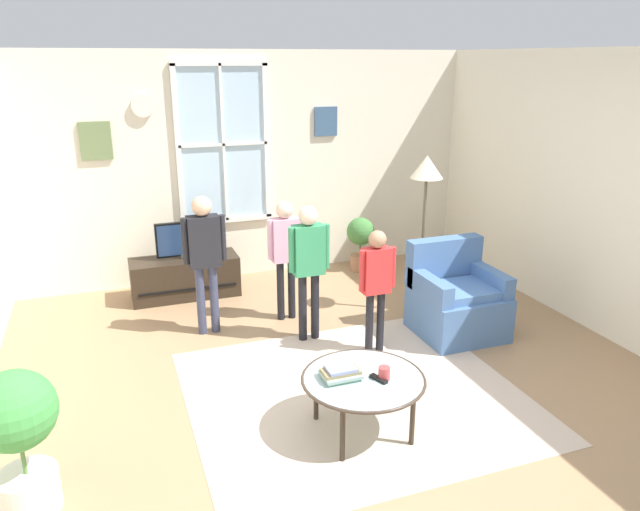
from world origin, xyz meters
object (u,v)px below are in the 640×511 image
television (182,239)px  potted_plant_by_window (360,238)px  tv_stand (185,277)px  coffee_table (363,381)px  armchair (456,300)px  person_pink_shirt (285,247)px  floor_lamp (426,183)px  book_stack (341,373)px  person_red_shirt (376,278)px  person_black_shirt (204,249)px  cup (384,373)px  person_green_shirt (309,258)px  remote_near_books (379,379)px  potted_plant_corner (18,430)px

television → potted_plant_by_window: 2.17m
tv_stand → coffee_table: tv_stand is taller
armchair → television: bearing=141.6°
person_pink_shirt → floor_lamp: size_ratio=0.75×
armchair → person_pink_shirt: size_ratio=0.72×
book_stack → person_red_shirt: size_ratio=0.23×
coffee_table → person_pink_shirt: person_pink_shirt is taller
armchair → person_black_shirt: size_ratio=0.65×
potted_plant_by_window → person_pink_shirt: bearing=-139.9°
tv_stand → cup: 3.21m
book_stack → person_red_shirt: 1.29m
coffee_table → floor_lamp: bearing=50.8°
television → person_green_shirt: (0.93, -1.48, 0.15)m
remote_near_books → floor_lamp: size_ratio=0.09×
person_pink_shirt → potted_plant_corner: person_pink_shirt is taller
potted_plant_corner → floor_lamp: 4.05m
coffee_table → person_red_shirt: 1.27m
person_pink_shirt → person_red_shirt: bearing=-61.4°
person_red_shirt → potted_plant_corner: bearing=-157.6°
television → person_red_shirt: (1.40, -1.92, 0.05)m
television → person_pink_shirt: (0.87, -0.95, 0.10)m
cup → potted_plant_corner: 2.26m
coffee_table → book_stack: (-0.15, 0.05, 0.06)m
floor_lamp → cup: bearing=-125.6°
potted_plant_by_window → floor_lamp: size_ratio=0.41×
remote_near_books → person_green_shirt: bearing=88.4°
coffee_table → person_green_shirt: bearing=85.1°
coffee_table → potted_plant_by_window: (1.35, 3.13, 0.01)m
person_red_shirt → floor_lamp: bearing=38.8°
person_pink_shirt → person_green_shirt: person_green_shirt is taller
remote_near_books → floor_lamp: (1.33, 1.81, 0.92)m
book_stack → person_black_shirt: person_black_shirt is taller
potted_plant_corner → person_black_shirt: bearing=55.4°
tv_stand → person_red_shirt: 2.43m
armchair → cup: size_ratio=9.54×
cup → potted_plant_by_window: 3.42m
tv_stand → book_stack: 3.03m
book_stack → potted_plant_by_window: bearing=64.0°
cup → person_green_shirt: 1.62m
cup → person_green_shirt: (0.00, 1.59, 0.33)m
television → book_stack: (0.65, -2.95, -0.19)m
television → tv_stand: bearing=90.0°
cup → person_black_shirt: bearing=112.6°
armchair → cup: armchair is taller
tv_stand → floor_lamp: floor_lamp is taller
armchair → potted_plant_by_window: size_ratio=1.30×
remote_near_books → person_red_shirt: size_ratio=0.12×
television → floor_lamp: size_ratio=0.35×
coffee_table → television: bearing=104.9°
remote_near_books → potted_plant_corner: 2.22m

